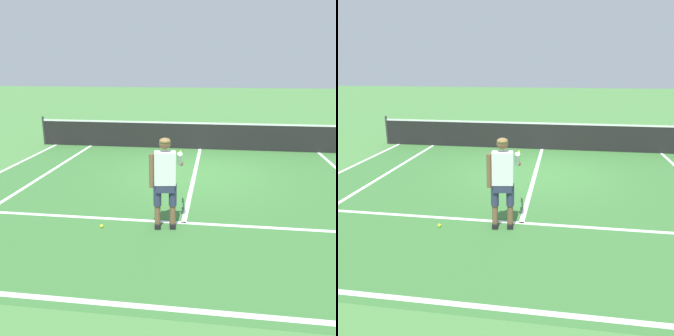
# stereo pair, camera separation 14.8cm
# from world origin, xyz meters

# --- Properties ---
(ground_plane) EXTENTS (80.00, 80.00, 0.00)m
(ground_plane) POSITION_xyz_m (0.00, 0.00, 0.00)
(ground_plane) COLOR #477F3D
(court_inner_surface) EXTENTS (10.98, 9.36, 0.00)m
(court_inner_surface) POSITION_xyz_m (0.00, -1.47, 0.00)
(court_inner_surface) COLOR #387033
(court_inner_surface) RESTS_ON ground
(line_baseline) EXTENTS (10.98, 0.10, 0.01)m
(line_baseline) POSITION_xyz_m (0.00, -5.95, 0.00)
(line_baseline) COLOR white
(line_baseline) RESTS_ON ground
(line_service) EXTENTS (8.23, 0.10, 0.01)m
(line_service) POSITION_xyz_m (0.00, -3.39, 0.00)
(line_service) COLOR white
(line_service) RESTS_ON ground
(line_centre_service) EXTENTS (0.10, 6.40, 0.01)m
(line_centre_service) POSITION_xyz_m (0.00, -0.19, 0.00)
(line_centre_service) COLOR white
(line_centre_service) RESTS_ON ground
(line_singles_left) EXTENTS (0.10, 8.96, 0.01)m
(line_singles_left) POSITION_xyz_m (-4.12, -1.47, 0.00)
(line_singles_left) COLOR white
(line_singles_left) RESTS_ON ground
(tennis_net) EXTENTS (11.96, 0.08, 1.07)m
(tennis_net) POSITION_xyz_m (0.00, 3.01, 0.50)
(tennis_net) COLOR #333338
(tennis_net) RESTS_ON ground
(tennis_player) EXTENTS (0.60, 1.18, 1.71)m
(tennis_player) POSITION_xyz_m (-0.32, -3.61, 0.99)
(tennis_player) COLOR black
(tennis_player) RESTS_ON ground
(tennis_ball_near_feet) EXTENTS (0.07, 0.07, 0.07)m
(tennis_ball_near_feet) POSITION_xyz_m (-1.50, -3.80, 0.03)
(tennis_ball_near_feet) COLOR #CCE02D
(tennis_ball_near_feet) RESTS_ON ground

